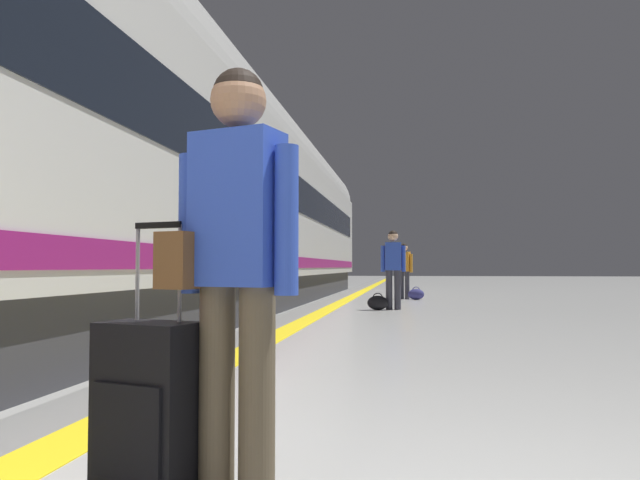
{
  "coord_description": "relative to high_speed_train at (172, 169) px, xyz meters",
  "views": [
    {
      "loc": [
        0.64,
        -0.89,
        0.9
      ],
      "look_at": [
        -0.67,
        7.85,
        1.3
      ],
      "focal_mm": 33.69,
      "sensor_mm": 36.0,
      "label": 1
    }
  ],
  "objects": [
    {
      "name": "safety_line_strip",
      "position": [
        2.13,
        1.58,
        -2.5
      ],
      "size": [
        0.36,
        80.0,
        0.01
      ],
      "primitive_type": "cube",
      "color": "yellow",
      "rests_on": "ground"
    },
    {
      "name": "tactile_edge_band",
      "position": [
        1.79,
        1.58,
        -2.5
      ],
      "size": [
        0.64,
        80.0,
        0.01
      ],
      "primitive_type": "cube",
      "color": "slate",
      "rests_on": "ground"
    },
    {
      "name": "high_speed_train",
      "position": [
        0.0,
        0.0,
        0.0
      ],
      "size": [
        2.94,
        33.24,
        4.97
      ],
      "color": "#38383D",
      "rests_on": "ground"
    },
    {
      "name": "traveller_foreground",
      "position": [
        3.2,
        -7.08,
        -1.54
      ],
      "size": [
        0.55,
        0.32,
        1.67
      ],
      "color": "brown",
      "rests_on": "ground"
    },
    {
      "name": "rolling_suitcase_foreground",
      "position": [
        2.86,
        -7.1,
        -2.13
      ],
      "size": [
        0.42,
        0.32,
        1.08
      ],
      "color": "black",
      "rests_on": "ground"
    },
    {
      "name": "passenger_near",
      "position": [
        3.51,
        3.49,
        -1.53
      ],
      "size": [
        0.52,
        0.22,
        1.68
      ],
      "color": "#383842",
      "rests_on": "ground"
    },
    {
      "name": "duffel_bag_near",
      "position": [
        3.19,
        3.33,
        -2.35
      ],
      "size": [
        0.44,
        0.26,
        0.36
      ],
      "color": "black",
      "rests_on": "ground"
    },
    {
      "name": "passenger_mid",
      "position": [
        3.7,
        7.76,
        -1.59
      ],
      "size": [
        0.46,
        0.28,
        1.57
      ],
      "color": "#383842",
      "rests_on": "ground"
    },
    {
      "name": "duffel_bag_mid",
      "position": [
        4.02,
        7.42,
        -2.35
      ],
      "size": [
        0.44,
        0.26,
        0.36
      ],
      "color": "navy",
      "rests_on": "ground"
    }
  ]
}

